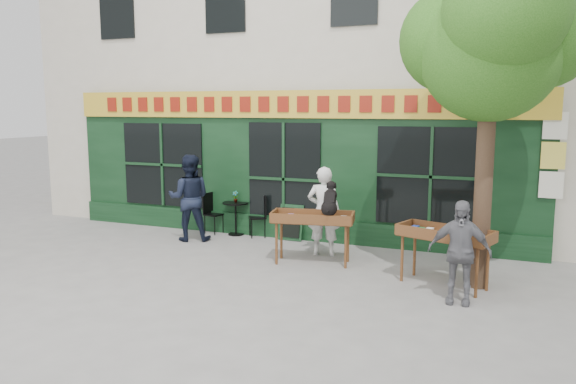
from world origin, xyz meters
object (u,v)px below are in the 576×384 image
Objects in this scene: book_cart_right at (445,237)px; book_cart_center at (313,221)px; woman at (324,211)px; man_left at (189,198)px; bistro_table at (236,212)px; man_right at (459,252)px; dog at (330,198)px.

book_cart_center is at bearing -172.28° from book_cart_right.
man_left is at bearing -12.20° from woman.
bistro_table is 0.40× the size of man_left.
man_right is at bearing 135.15° from woman.
woman is at bearing 144.53° from man_right.
book_cart_right is (2.47, -0.48, 0.00)m from book_cart_center.
woman is 3.15m from man_left.
woman is 0.93× the size of man_left.
man_left reaches higher than dog.
dog reaches higher than book_cart_center.
book_cart_right is at bearing 144.74° from woman.
man_right is at bearing -34.62° from book_cart_center.
man_left reaches higher than woman.
dog reaches higher than book_cart_right.
dog is at bearing -18.83° from book_cart_center.
bistro_table is (-5.22, 2.81, -0.25)m from man_right.
dog is at bearing 105.87° from woman.
dog reaches higher than man_right.
man_right is at bearing -49.52° from book_cart_right.
woman is at bearing 105.87° from dog.
woman is 1.13× the size of man_right.
woman is (0.00, 0.65, 0.07)m from book_cart_center.
man_right is at bearing 137.39° from man_left.
man_right is (2.77, -1.23, -0.03)m from book_cart_center.
dog is 0.37× the size of book_cart_right.
woman reaches higher than dog.
book_cart_center is 0.59m from dog.
man_left is (-0.70, -0.85, 0.41)m from bistro_table.
dog is 0.34× the size of woman.
woman is 2.64m from bistro_table.
woman is (-0.35, 0.70, -0.40)m from dog.
book_cart_center is 2.51m from book_cart_right.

